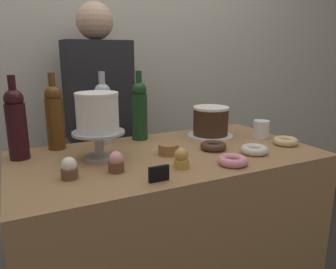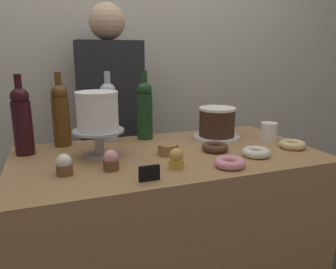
{
  "view_description": "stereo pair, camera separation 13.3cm",
  "coord_description": "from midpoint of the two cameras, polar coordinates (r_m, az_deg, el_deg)",
  "views": [
    {
      "loc": [
        -0.57,
        -1.16,
        1.33
      ],
      "look_at": [
        0.0,
        0.0,
        1.01
      ],
      "focal_mm": 34.83,
      "sensor_mm": 36.0,
      "label": 1
    },
    {
      "loc": [
        -0.45,
        -1.21,
        1.33
      ],
      "look_at": [
        0.0,
        0.0,
        1.01
      ],
      "focal_mm": 34.83,
      "sensor_mm": 36.0,
      "label": 2
    }
  ],
  "objects": [
    {
      "name": "wine_bottle_dark_red",
      "position": [
        1.4,
        -21.76,
        2.39
      ],
      "size": [
        0.08,
        0.08,
        0.33
      ],
      "color": "black",
      "rests_on": "display_counter"
    },
    {
      "name": "wine_bottle_amber",
      "position": [
        1.49,
        -15.88,
        3.48
      ],
      "size": [
        0.08,
        0.08,
        0.33
      ],
      "color": "#5B3814",
      "rests_on": "display_counter"
    },
    {
      "name": "cupcake_caramel",
      "position": [
        1.17,
        4.71,
        -4.34
      ],
      "size": [
        0.06,
        0.06,
        0.07
      ],
      "color": "gold",
      "rests_on": "display_counter"
    },
    {
      "name": "donut_chocolate",
      "position": [
        1.4,
        10.94,
        -2.24
      ],
      "size": [
        0.11,
        0.11,
        0.03
      ],
      "color": "#472D1E",
      "rests_on": "display_counter"
    },
    {
      "name": "back_wall",
      "position": [
        2.15,
        -6.77,
        13.12
      ],
      "size": [
        6.0,
        0.05,
        2.6
      ],
      "color": "beige",
      "rests_on": "ground_plane"
    },
    {
      "name": "wine_bottle_clear",
      "position": [
        1.52,
        -7.9,
        4.1
      ],
      "size": [
        0.08,
        0.08,
        0.33
      ],
      "color": "#B2BCC1",
      "rests_on": "display_counter"
    },
    {
      "name": "cupcake_vanilla",
      "position": [
        1.14,
        -14.56,
        -5.25
      ],
      "size": [
        0.06,
        0.06,
        0.07
      ],
      "color": "brown",
      "rests_on": "display_counter"
    },
    {
      "name": "cookie_stack",
      "position": [
        1.33,
        2.88,
        -2.62
      ],
      "size": [
        0.08,
        0.08,
        0.04
      ],
      "color": "olive",
      "rests_on": "display_counter"
    },
    {
      "name": "chocolate_round_cake",
      "position": [
        1.61,
        10.93,
        2.19
      ],
      "size": [
        0.17,
        0.17,
        0.14
      ],
      "color": "#3D2619",
      "rests_on": "silver_serving_platter"
    },
    {
      "name": "display_counter",
      "position": [
        1.56,
        2.6,
        -19.87
      ],
      "size": [
        1.24,
        0.66,
        0.93
      ],
      "color": "#997047",
      "rests_on": "ground_plane"
    },
    {
      "name": "white_layer_cake",
      "position": [
        1.28,
        -9.38,
        4.09
      ],
      "size": [
        0.16,
        0.16,
        0.15
      ],
      "color": "white",
      "rests_on": "cake_stand_pedestal"
    },
    {
      "name": "donut_glazed",
      "position": [
        1.54,
        23.29,
        -1.65
      ],
      "size": [
        0.11,
        0.11,
        0.03
      ],
      "color": "#E0C17F",
      "rests_on": "display_counter"
    },
    {
      "name": "silver_serving_platter",
      "position": [
        1.62,
        10.81,
        -0.41
      ],
      "size": [
        0.22,
        0.22,
        0.01
      ],
      "color": "white",
      "rests_on": "display_counter"
    },
    {
      "name": "cupcake_strawberry",
      "position": [
        1.16,
        -6.73,
        -4.59
      ],
      "size": [
        0.06,
        0.06,
        0.07
      ],
      "color": "brown",
      "rests_on": "display_counter"
    },
    {
      "name": "donut_pink",
      "position": [
        1.22,
        13.84,
        -4.86
      ],
      "size": [
        0.11,
        0.11,
        0.03
      ],
      "color": "pink",
      "rests_on": "display_counter"
    },
    {
      "name": "coffee_cup_ceramic",
      "position": [
        1.63,
        19.5,
        0.47
      ],
      "size": [
        0.08,
        0.08,
        0.08
      ],
      "color": "white",
      "rests_on": "display_counter"
    },
    {
      "name": "barista_figure",
      "position": [
        1.96,
        -7.89,
        -0.63
      ],
      "size": [
        0.36,
        0.22,
        1.6
      ],
      "color": "black",
      "rests_on": "ground_plane"
    },
    {
      "name": "price_sign_chalkboard",
      "position": [
        1.06,
        0.32,
        -6.85
      ],
      "size": [
        0.07,
        0.01,
        0.05
      ],
      "color": "black",
      "rests_on": "display_counter"
    },
    {
      "name": "donut_sugar",
      "position": [
        1.37,
        17.89,
        -3.03
      ],
      "size": [
        0.11,
        0.11,
        0.03
      ],
      "color": "silver",
      "rests_on": "display_counter"
    },
    {
      "name": "cake_stand_pedestal",
      "position": [
        1.3,
        -9.19,
        -0.71
      ],
      "size": [
        0.2,
        0.2,
        0.11
      ],
      "color": "#B2B2B7",
      "rests_on": "display_counter"
    },
    {
      "name": "wine_bottle_green",
      "position": [
        1.55,
        -1.67,
        4.44
      ],
      "size": [
        0.08,
        0.08,
        0.33
      ],
      "color": "#193D1E",
      "rests_on": "display_counter"
    }
  ]
}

